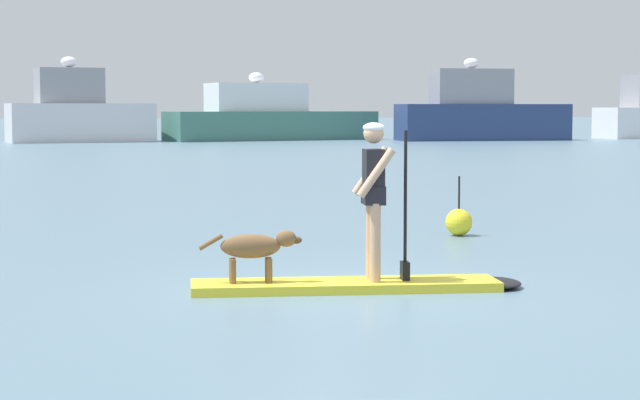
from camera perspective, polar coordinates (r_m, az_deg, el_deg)
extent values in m
plane|color=slate|center=(12.72, 1.23, -4.39)|extent=(400.00, 400.00, 0.00)
cube|color=yellow|center=(12.72, 1.23, -4.16)|extent=(3.39, 1.26, 0.10)
ellipsoid|color=black|center=(13.04, 8.49, -4.00)|extent=(0.66, 0.77, 0.10)
cylinder|color=tan|center=(12.83, 2.51, -1.96)|extent=(0.12, 0.12, 0.85)
cylinder|color=tan|center=(12.57, 2.69, -2.09)|extent=(0.12, 0.12, 0.85)
cube|color=black|center=(12.65, 2.60, 0.24)|extent=(0.28, 0.39, 0.20)
cube|color=black|center=(12.64, 2.61, 1.18)|extent=(0.25, 0.37, 0.57)
sphere|color=tan|center=(12.62, 2.62, 3.25)|extent=(0.22, 0.22, 0.22)
ellipsoid|color=white|center=(12.62, 2.62, 3.53)|extent=(0.23, 0.23, 0.11)
cylinder|color=tan|center=(12.82, 2.48, 1.41)|extent=(0.43, 0.16, 0.54)
cylinder|color=tan|center=(12.45, 2.75, 1.32)|extent=(0.43, 0.16, 0.54)
cylinder|color=black|center=(12.72, 4.16, -0.27)|extent=(0.04, 0.04, 1.62)
cube|color=black|center=(12.80, 4.14, -3.44)|extent=(0.11, 0.19, 0.20)
ellipsoid|color=brown|center=(12.56, -3.39, -2.25)|extent=(0.67, 0.32, 0.26)
ellipsoid|color=brown|center=(12.58, -1.65, -1.88)|extent=(0.24, 0.19, 0.18)
ellipsoid|color=#503923|center=(12.59, -1.15, -1.96)|extent=(0.13, 0.10, 0.08)
cylinder|color=brown|center=(12.54, -5.31, -2.04)|extent=(0.27, 0.09, 0.18)
cylinder|color=brown|center=(12.68, -2.53, -3.37)|extent=(0.07, 0.07, 0.26)
cylinder|color=brown|center=(12.53, -2.48, -3.46)|extent=(0.07, 0.07, 0.26)
cylinder|color=brown|center=(12.66, -4.27, -3.39)|extent=(0.07, 0.07, 0.26)
cylinder|color=brown|center=(12.51, -4.25, -3.49)|extent=(0.07, 0.07, 0.26)
cube|color=silver|center=(68.00, -11.54, 3.69)|extent=(8.32, 4.16, 2.19)
cube|color=gray|center=(67.97, -12.07, 5.44)|extent=(3.85, 2.86, 1.98)
ellipsoid|color=white|center=(68.00, -12.09, 6.57)|extent=(0.90, 0.90, 0.60)
cube|color=#3F7266|center=(70.57, -2.34, 3.62)|extent=(13.24, 5.69, 1.72)
cube|color=silver|center=(70.35, -3.11, 4.99)|extent=(6.15, 3.51, 1.67)
ellipsoid|color=white|center=(70.37, -3.11, 5.96)|extent=(0.90, 0.90, 0.60)
cube|color=navy|center=(70.81, 7.89, 3.76)|extent=(10.34, 3.65, 2.15)
cube|color=gray|center=(70.52, 7.34, 5.48)|extent=(4.71, 2.54, 2.07)
ellipsoid|color=white|center=(70.55, 7.35, 6.60)|extent=(0.90, 0.90, 0.60)
sphere|color=yellow|center=(18.15, 6.75, -1.08)|extent=(0.42, 0.42, 0.42)
cylinder|color=black|center=(18.11, 6.76, 0.36)|extent=(0.03, 0.03, 0.50)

